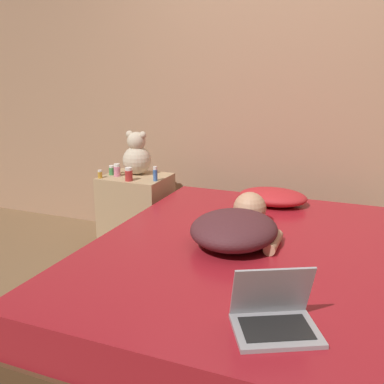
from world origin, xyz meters
name	(u,v)px	position (x,y,z in m)	size (l,w,h in m)	color
ground_plane	(237,333)	(0.00, 0.00, 0.00)	(12.00, 12.00, 0.00)	brown
wall_back	(293,79)	(0.00, 1.28, 1.30)	(8.00, 0.06, 2.60)	tan
bed	(238,291)	(0.00, 0.00, 0.25)	(1.49, 2.00, 0.51)	#4C331E
nightstand	(137,214)	(-1.04, 0.79, 0.30)	(0.47, 0.40, 0.60)	tan
pillow	(272,197)	(0.00, 0.77, 0.56)	(0.45, 0.32, 0.10)	red
person_lying	(238,226)	(-0.03, 0.06, 0.59)	(0.45, 0.68, 0.19)	#4C2328
laptop	(274,315)	(0.32, -0.68, 0.56)	(0.36, 0.33, 0.22)	#9E9EA3
teddy_bear	(137,156)	(-1.06, 0.85, 0.74)	(0.21, 0.21, 0.33)	beige
bottle_pink	(117,170)	(-1.16, 0.73, 0.65)	(0.05, 0.05, 0.09)	pink
bottle_green	(112,170)	(-1.22, 0.76, 0.63)	(0.04, 0.04, 0.07)	#3D8E4C
bottle_orange	(117,170)	(-1.20, 0.81, 0.63)	(0.04, 0.04, 0.06)	orange
bottle_blue	(155,174)	(-0.83, 0.71, 0.65)	(0.03, 0.03, 0.10)	#3866B2
bottle_red	(129,174)	(-1.01, 0.64, 0.65)	(0.05, 0.05, 0.10)	#B72D2D
bottle_amber	(100,174)	(-1.24, 0.64, 0.63)	(0.03, 0.03, 0.06)	gold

